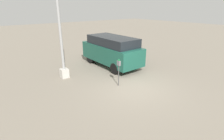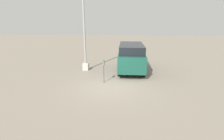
% 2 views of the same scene
% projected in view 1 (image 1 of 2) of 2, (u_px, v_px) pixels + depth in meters
% --- Properties ---
extents(ground_plane, '(80.00, 80.00, 0.00)m').
position_uv_depth(ground_plane, '(133.00, 88.00, 9.26)').
color(ground_plane, gray).
extents(parking_meter_near, '(0.20, 0.12, 1.49)m').
position_uv_depth(parking_meter_near, '(119.00, 67.00, 9.12)').
color(parking_meter_near, '#4C4C4C').
rests_on(parking_meter_near, ground).
extents(lamp_post, '(0.44, 0.44, 6.81)m').
position_uv_depth(lamp_post, '(61.00, 40.00, 9.81)').
color(lamp_post, beige).
rests_on(lamp_post, ground).
extents(parked_van, '(4.75, 1.92, 2.12)m').
position_uv_depth(parked_van, '(112.00, 50.00, 12.28)').
color(parked_van, '#195142').
rests_on(parked_van, ground).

